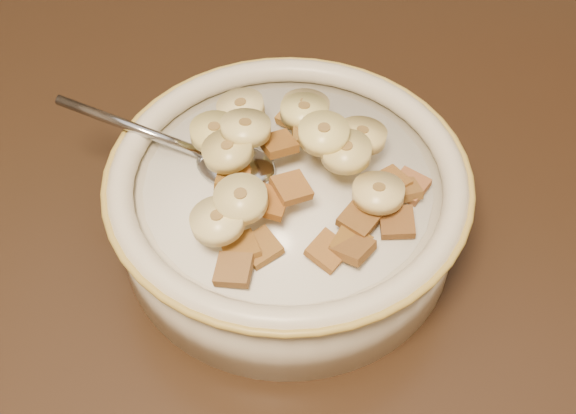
# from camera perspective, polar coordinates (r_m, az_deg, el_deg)

# --- Properties ---
(table) EXTENTS (1.43, 0.94, 0.04)m
(table) POSITION_cam_1_polar(r_m,az_deg,el_deg) (0.64, -5.38, 9.41)
(table) COLOR black
(table) RESTS_ON floor
(cereal_bowl) EXTENTS (0.22, 0.22, 0.05)m
(cereal_bowl) POSITION_cam_1_polar(r_m,az_deg,el_deg) (0.48, -0.00, -0.27)
(cereal_bowl) COLOR beige
(cereal_bowl) RESTS_ON table
(milk) EXTENTS (0.18, 0.18, 0.00)m
(milk) POSITION_cam_1_polar(r_m,az_deg,el_deg) (0.46, -0.00, 1.86)
(milk) COLOR white
(milk) RESTS_ON cereal_bowl
(spoon) EXTENTS (0.06, 0.05, 0.01)m
(spoon) POSITION_cam_1_polar(r_m,az_deg,el_deg) (0.46, -4.14, 3.29)
(spoon) COLOR #999DA6
(spoon) RESTS_ON cereal_bowl
(cereal_square_0) EXTENTS (0.03, 0.03, 0.01)m
(cereal_square_0) POSITION_cam_1_polar(r_m,az_deg,el_deg) (0.42, 5.14, -3.25)
(cereal_square_0) COLOR brown
(cereal_square_0) RESTS_ON milk
(cereal_square_1) EXTENTS (0.03, 0.03, 0.01)m
(cereal_square_1) POSITION_cam_1_polar(r_m,az_deg,el_deg) (0.43, 0.26, 1.51)
(cereal_square_1) COLOR brown
(cereal_square_1) RESTS_ON milk
(cereal_square_2) EXTENTS (0.03, 0.03, 0.01)m
(cereal_square_2) POSITION_cam_1_polar(r_m,az_deg,el_deg) (0.42, -2.18, -3.21)
(cereal_square_2) COLOR brown
(cereal_square_2) RESTS_ON milk
(cereal_square_3) EXTENTS (0.02, 0.02, 0.01)m
(cereal_square_3) POSITION_cam_1_polar(r_m,az_deg,el_deg) (0.41, -4.31, -4.96)
(cereal_square_3) COLOR brown
(cereal_square_3) RESTS_ON milk
(cereal_square_4) EXTENTS (0.03, 0.03, 0.01)m
(cereal_square_4) POSITION_cam_1_polar(r_m,az_deg,el_deg) (0.45, 8.07, 1.94)
(cereal_square_4) COLOR brown
(cereal_square_4) RESTS_ON milk
(cereal_square_5) EXTENTS (0.03, 0.03, 0.01)m
(cereal_square_5) POSITION_cam_1_polar(r_m,az_deg,el_deg) (0.44, -4.28, 2.80)
(cereal_square_5) COLOR #925725
(cereal_square_5) RESTS_ON milk
(cereal_square_6) EXTENTS (0.02, 0.02, 0.01)m
(cereal_square_6) POSITION_cam_1_polar(r_m,az_deg,el_deg) (0.46, 1.59, 5.95)
(cereal_square_6) COLOR brown
(cereal_square_6) RESTS_ON milk
(cereal_square_7) EXTENTS (0.03, 0.03, 0.01)m
(cereal_square_7) POSITION_cam_1_polar(r_m,az_deg,el_deg) (0.45, -0.77, 5.00)
(cereal_square_7) COLOR brown
(cereal_square_7) RESTS_ON milk
(cereal_square_8) EXTENTS (0.03, 0.03, 0.01)m
(cereal_square_8) POSITION_cam_1_polar(r_m,az_deg,el_deg) (0.45, 8.99, 1.43)
(cereal_square_8) COLOR brown
(cereal_square_8) RESTS_ON milk
(cereal_square_9) EXTENTS (0.03, 0.03, 0.01)m
(cereal_square_9) POSITION_cam_1_polar(r_m,az_deg,el_deg) (0.47, 5.25, 5.82)
(cereal_square_9) COLOR brown
(cereal_square_9) RESTS_ON milk
(cereal_square_10) EXTENTS (0.03, 0.03, 0.01)m
(cereal_square_10) POSITION_cam_1_polar(r_m,az_deg,el_deg) (0.45, 9.59, 1.65)
(cereal_square_10) COLOR brown
(cereal_square_10) RESTS_ON milk
(cereal_square_11) EXTENTS (0.02, 0.02, 0.01)m
(cereal_square_11) POSITION_cam_1_polar(r_m,az_deg,el_deg) (0.44, -4.37, 2.22)
(cereal_square_11) COLOR brown
(cereal_square_11) RESTS_ON milk
(cereal_square_12) EXTENTS (0.03, 0.03, 0.01)m
(cereal_square_12) POSITION_cam_1_polar(r_m,az_deg,el_deg) (0.43, 5.63, -0.98)
(cereal_square_12) COLOR brown
(cereal_square_12) RESTS_ON milk
(cereal_square_13) EXTENTS (0.03, 0.03, 0.01)m
(cereal_square_13) POSITION_cam_1_polar(r_m,az_deg,el_deg) (0.42, 4.98, -2.95)
(cereal_square_13) COLOR brown
(cereal_square_13) RESTS_ON milk
(cereal_square_14) EXTENTS (0.02, 0.02, 0.01)m
(cereal_square_14) POSITION_cam_1_polar(r_m,az_deg,el_deg) (0.43, 8.61, -1.19)
(cereal_square_14) COLOR brown
(cereal_square_14) RESTS_ON milk
(cereal_square_15) EXTENTS (0.03, 0.03, 0.01)m
(cereal_square_15) POSITION_cam_1_polar(r_m,az_deg,el_deg) (0.46, 2.98, 5.68)
(cereal_square_15) COLOR olive
(cereal_square_15) RESTS_ON milk
(cereal_square_16) EXTENTS (0.03, 0.03, 0.01)m
(cereal_square_16) POSITION_cam_1_polar(r_m,az_deg,el_deg) (0.41, 3.17, -3.48)
(cereal_square_16) COLOR brown
(cereal_square_16) RESTS_ON milk
(cereal_square_17) EXTENTS (0.03, 0.03, 0.01)m
(cereal_square_17) POSITION_cam_1_polar(r_m,az_deg,el_deg) (0.49, 0.58, 7.25)
(cereal_square_17) COLOR #97612C
(cereal_square_17) RESTS_ON milk
(cereal_square_18) EXTENTS (0.02, 0.02, 0.01)m
(cereal_square_18) POSITION_cam_1_polar(r_m,az_deg,el_deg) (0.42, -1.47, 0.42)
(cereal_square_18) COLOR #9A571D
(cereal_square_18) RESTS_ON milk
(cereal_square_19) EXTENTS (0.03, 0.03, 0.01)m
(cereal_square_19) POSITION_cam_1_polar(r_m,az_deg,el_deg) (0.42, -3.78, -3.30)
(cereal_square_19) COLOR brown
(cereal_square_19) RESTS_ON milk
(banana_slice_0) EXTENTS (0.04, 0.04, 0.01)m
(banana_slice_0) POSITION_cam_1_polar(r_m,az_deg,el_deg) (0.47, 1.28, 7.59)
(banana_slice_0) COLOR #D5CA81
(banana_slice_0) RESTS_ON milk
(banana_slice_1) EXTENTS (0.04, 0.04, 0.01)m
(banana_slice_1) POSITION_cam_1_polar(r_m,az_deg,el_deg) (0.44, 4.60, 4.39)
(banana_slice_1) COLOR #E5D484
(banana_slice_1) RESTS_ON milk
(banana_slice_2) EXTENTS (0.04, 0.04, 0.01)m
(banana_slice_2) POSITION_cam_1_polar(r_m,az_deg,el_deg) (0.41, -5.59, -1.09)
(banana_slice_2) COLOR #F3DB95
(banana_slice_2) RESTS_ON milk
(banana_slice_3) EXTENTS (0.04, 0.04, 0.02)m
(banana_slice_3) POSITION_cam_1_polar(r_m,az_deg,el_deg) (0.46, 5.88, 5.66)
(banana_slice_3) COLOR #E8C981
(banana_slice_3) RESTS_ON milk
(banana_slice_4) EXTENTS (0.04, 0.04, 0.01)m
(banana_slice_4) POSITION_cam_1_polar(r_m,az_deg,el_deg) (0.48, -3.76, 7.83)
(banana_slice_4) COLOR #EFE49A
(banana_slice_4) RESTS_ON milk
(banana_slice_5) EXTENTS (0.04, 0.04, 0.02)m
(banana_slice_5) POSITION_cam_1_polar(r_m,az_deg,el_deg) (0.45, -3.37, 6.26)
(banana_slice_5) COLOR #FFEB98
(banana_slice_5) RESTS_ON milk
(banana_slice_6) EXTENTS (0.03, 0.03, 0.01)m
(banana_slice_6) POSITION_cam_1_polar(r_m,az_deg,el_deg) (0.48, 1.41, 7.89)
(banana_slice_6) COLOR beige
(banana_slice_6) RESTS_ON milk
(banana_slice_7) EXTENTS (0.04, 0.04, 0.02)m
(banana_slice_7) POSITION_cam_1_polar(r_m,az_deg,el_deg) (0.44, -4.79, 4.46)
(banana_slice_7) COLOR #D1C476
(banana_slice_7) RESTS_ON milk
(banana_slice_8) EXTENTS (0.04, 0.04, 0.01)m
(banana_slice_8) POSITION_cam_1_polar(r_m,az_deg,el_deg) (0.44, 2.84, 5.83)
(banana_slice_8) COLOR #F3E088
(banana_slice_8) RESTS_ON milk
(banana_slice_9) EXTENTS (0.04, 0.04, 0.02)m
(banana_slice_9) POSITION_cam_1_polar(r_m,az_deg,el_deg) (0.43, 7.15, 1.14)
(banana_slice_9) COLOR #F2D38A
(banana_slice_9) RESTS_ON milk
(banana_slice_10) EXTENTS (0.04, 0.04, 0.01)m
(banana_slice_10) POSITION_cam_1_polar(r_m,az_deg,el_deg) (0.46, -5.82, 5.92)
(banana_slice_10) COLOR #EAE181
(banana_slice_10) RESTS_ON milk
(banana_slice_11) EXTENTS (0.04, 0.04, 0.01)m
(banana_slice_11) POSITION_cam_1_polar(r_m,az_deg,el_deg) (0.41, -3.75, 0.63)
(banana_slice_11) COLOR #CBC17C
(banana_slice_11) RESTS_ON milk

